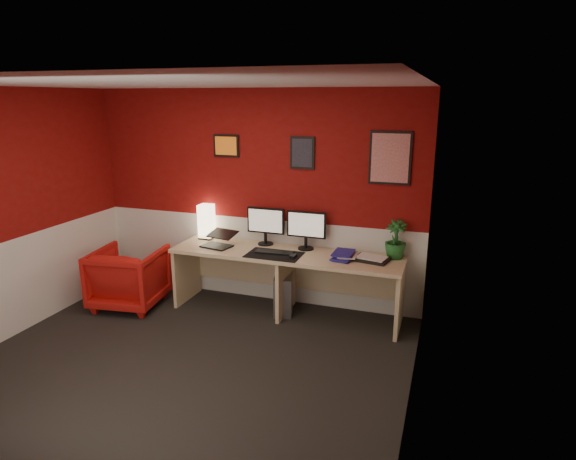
% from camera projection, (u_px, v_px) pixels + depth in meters
% --- Properties ---
extents(ground, '(4.00, 3.50, 0.01)m').
position_uv_depth(ground, '(184.00, 367.00, 4.46)').
color(ground, black).
rests_on(ground, ground).
extents(ceiling, '(4.00, 3.50, 0.01)m').
position_uv_depth(ceiling, '(166.00, 83.00, 3.80)').
color(ceiling, white).
rests_on(ceiling, ground).
extents(wall_back, '(4.00, 0.01, 2.50)m').
position_uv_depth(wall_back, '(255.00, 198.00, 5.73)').
color(wall_back, maroon).
rests_on(wall_back, ground).
extents(wall_right, '(0.01, 3.50, 2.50)m').
position_uv_depth(wall_right, '(417.00, 261.00, 3.51)').
color(wall_right, maroon).
rests_on(wall_right, ground).
extents(wainscot_back, '(4.00, 0.01, 1.00)m').
position_uv_depth(wainscot_back, '(256.00, 258.00, 5.92)').
color(wainscot_back, silver).
rests_on(wainscot_back, ground).
extents(wainscot_front, '(4.00, 0.01, 1.00)m').
position_uv_depth(wainscot_front, '(18.00, 445.00, 2.74)').
color(wainscot_front, silver).
rests_on(wainscot_front, ground).
extents(wainscot_left, '(0.01, 3.50, 1.00)m').
position_uv_depth(wainscot_left, '(9.00, 290.00, 4.95)').
color(wainscot_left, silver).
rests_on(wainscot_left, ground).
extents(wainscot_right, '(0.01, 3.50, 1.00)m').
position_uv_depth(wainscot_right, '(410.00, 354.00, 3.71)').
color(wainscot_right, silver).
rests_on(wainscot_right, ground).
extents(desk, '(2.60, 0.65, 0.73)m').
position_uv_depth(desk, '(286.00, 283.00, 5.49)').
color(desk, tan).
rests_on(desk, ground).
extents(shoji_lamp, '(0.16, 0.16, 0.40)m').
position_uv_depth(shoji_lamp, '(206.00, 222.00, 5.89)').
color(shoji_lamp, '#FFE5B2').
rests_on(shoji_lamp, desk).
extents(laptop, '(0.37, 0.29, 0.22)m').
position_uv_depth(laptop, '(216.00, 238.00, 5.57)').
color(laptop, black).
rests_on(laptop, desk).
extents(monitor_left, '(0.45, 0.06, 0.58)m').
position_uv_depth(monitor_left, '(265.00, 220.00, 5.62)').
color(monitor_left, black).
rests_on(monitor_left, desk).
extents(monitor_right, '(0.45, 0.06, 0.58)m').
position_uv_depth(monitor_right, '(306.00, 224.00, 5.44)').
color(monitor_right, black).
rests_on(monitor_right, desk).
extents(desk_mat, '(0.60, 0.38, 0.01)m').
position_uv_depth(desk_mat, '(274.00, 255.00, 5.31)').
color(desk_mat, black).
rests_on(desk_mat, desk).
extents(keyboard, '(0.43, 0.17, 0.02)m').
position_uv_depth(keyboard, '(274.00, 252.00, 5.37)').
color(keyboard, black).
rests_on(keyboard, desk_mat).
extents(mouse, '(0.06, 0.10, 0.03)m').
position_uv_depth(mouse, '(293.00, 256.00, 5.21)').
color(mouse, black).
rests_on(mouse, desk_mat).
extents(book_bottom, '(0.26, 0.31, 0.03)m').
position_uv_depth(book_bottom, '(335.00, 257.00, 5.22)').
color(book_bottom, navy).
rests_on(book_bottom, desk).
extents(book_middle, '(0.21, 0.27, 0.02)m').
position_uv_depth(book_middle, '(339.00, 254.00, 5.21)').
color(book_middle, silver).
rests_on(book_middle, book_bottom).
extents(book_top, '(0.22, 0.29, 0.03)m').
position_uv_depth(book_top, '(334.00, 252.00, 5.21)').
color(book_top, navy).
rests_on(book_top, book_middle).
extents(zen_tray, '(0.39, 0.32, 0.03)m').
position_uv_depth(zen_tray, '(372.00, 259.00, 5.13)').
color(zen_tray, black).
rests_on(zen_tray, desk).
extents(potted_plant, '(0.27, 0.27, 0.41)m').
position_uv_depth(potted_plant, '(396.00, 239.00, 5.16)').
color(potted_plant, '#19591E').
rests_on(potted_plant, desk).
extents(pc_tower, '(0.31, 0.49, 0.45)m').
position_uv_depth(pc_tower, '(284.00, 293.00, 5.59)').
color(pc_tower, '#99999E').
rests_on(pc_tower, ground).
extents(armchair, '(0.85, 0.87, 0.70)m').
position_uv_depth(armchair, '(129.00, 277.00, 5.72)').
color(armchair, red).
rests_on(armchair, ground).
extents(art_left, '(0.32, 0.02, 0.26)m').
position_uv_depth(art_left, '(226.00, 146.00, 5.66)').
color(art_left, orange).
rests_on(art_left, wall_back).
extents(art_center, '(0.28, 0.02, 0.36)m').
position_uv_depth(art_center, '(302.00, 153.00, 5.39)').
color(art_center, black).
rests_on(art_center, wall_back).
extents(art_right, '(0.44, 0.02, 0.56)m').
position_uv_depth(art_right, '(390.00, 158.00, 5.09)').
color(art_right, red).
rests_on(art_right, wall_back).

